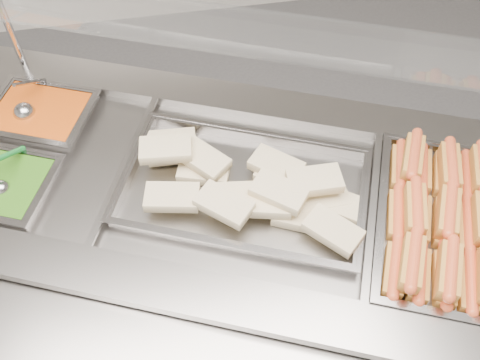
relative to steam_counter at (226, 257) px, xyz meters
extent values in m
cube|color=gray|center=(0.00, 0.00, -0.01)|extent=(1.87, 1.34, 0.84)
cube|color=gray|center=(-0.13, -0.31, 0.42)|extent=(1.71, 0.82, 0.03)
cube|color=gray|center=(0.13, 0.31, 0.42)|extent=(1.71, 0.82, 0.03)
cube|color=black|center=(0.00, 0.00, 0.31)|extent=(1.65, 1.11, 0.02)
cube|color=gray|center=(0.38, -0.16, 0.43)|extent=(0.23, 0.51, 0.01)
cube|color=gray|center=(-0.27, 0.11, 0.43)|extent=(0.23, 0.51, 0.01)
cylinder|color=silver|center=(-0.57, 0.58, 0.65)|extent=(0.02, 0.02, 0.42)
cube|color=silver|center=(0.08, 0.18, 0.80)|extent=(1.57, 0.87, 0.08)
cube|color=#B03809|center=(-0.52, 0.37, 0.40)|extent=(0.33, 0.30, 0.08)
cube|color=#1F590E|center=(-0.63, 0.11, 0.40)|extent=(0.33, 0.30, 0.08)
cube|color=#B06E24|center=(0.38, -0.34, 0.41)|extent=(0.11, 0.15, 0.05)
cylinder|color=red|center=(0.38, -0.34, 0.44)|extent=(0.09, 0.16, 0.03)
cube|color=#B06E24|center=(0.44, -0.19, 0.41)|extent=(0.10, 0.15, 0.05)
cylinder|color=red|center=(0.44, -0.19, 0.44)|extent=(0.08, 0.16, 0.03)
cube|color=#B06E24|center=(0.51, -0.03, 0.41)|extent=(0.10, 0.15, 0.05)
cylinder|color=red|center=(0.51, -0.03, 0.44)|extent=(0.09, 0.16, 0.03)
cube|color=#B06E24|center=(0.43, -0.36, 0.41)|extent=(0.11, 0.15, 0.05)
cylinder|color=red|center=(0.43, -0.36, 0.44)|extent=(0.09, 0.16, 0.03)
cube|color=#B06E24|center=(0.50, -0.21, 0.42)|extent=(0.10, 0.15, 0.05)
cylinder|color=red|center=(0.50, -0.21, 0.44)|extent=(0.09, 0.16, 0.03)
cube|color=#B06E24|center=(0.56, -0.05, 0.42)|extent=(0.10, 0.15, 0.05)
cylinder|color=red|center=(0.56, -0.05, 0.44)|extent=(0.09, 0.16, 0.03)
cube|color=#B06E24|center=(0.49, -0.39, 0.42)|extent=(0.10, 0.15, 0.05)
cylinder|color=red|center=(0.49, -0.39, 0.44)|extent=(0.08, 0.16, 0.03)
cube|color=#B06E24|center=(0.55, -0.23, 0.42)|extent=(0.10, 0.15, 0.05)
cylinder|color=red|center=(0.55, -0.23, 0.44)|extent=(0.09, 0.16, 0.03)
cube|color=#B06E24|center=(0.62, -0.08, 0.42)|extent=(0.10, 0.15, 0.05)
cylinder|color=red|center=(0.62, -0.08, 0.44)|extent=(0.09, 0.16, 0.03)
cube|color=#B06E24|center=(0.54, -0.41, 0.42)|extent=(0.10, 0.15, 0.05)
cylinder|color=red|center=(0.54, -0.41, 0.44)|extent=(0.09, 0.16, 0.03)
cube|color=#B06E24|center=(0.61, -0.26, 0.42)|extent=(0.10, 0.15, 0.05)
cylinder|color=red|center=(0.61, -0.26, 0.44)|extent=(0.09, 0.16, 0.03)
cube|color=#B06E24|center=(0.67, -0.10, 0.42)|extent=(0.10, 0.15, 0.05)
cylinder|color=red|center=(0.67, -0.10, 0.44)|extent=(0.09, 0.16, 0.03)
cube|color=#B06E24|center=(0.41, -0.35, 0.47)|extent=(0.11, 0.15, 0.05)
cylinder|color=red|center=(0.41, -0.35, 0.49)|extent=(0.10, 0.16, 0.03)
cube|color=#B06E24|center=(0.47, -0.20, 0.47)|extent=(0.10, 0.15, 0.05)
cylinder|color=red|center=(0.47, -0.20, 0.49)|extent=(0.08, 0.16, 0.03)
cube|color=#B06E24|center=(0.53, -0.04, 0.47)|extent=(0.11, 0.15, 0.05)
cylinder|color=red|center=(0.53, -0.04, 0.49)|extent=(0.10, 0.15, 0.03)
cube|color=#B06E24|center=(0.49, -0.39, 0.47)|extent=(0.11, 0.15, 0.05)
cylinder|color=red|center=(0.49, -0.39, 0.49)|extent=(0.10, 0.15, 0.03)
cube|color=#B06E24|center=(0.55, -0.23, 0.47)|extent=(0.11, 0.15, 0.05)
cylinder|color=red|center=(0.55, -0.23, 0.49)|extent=(0.10, 0.15, 0.03)
cube|color=#B06E24|center=(0.62, -0.09, 0.47)|extent=(0.10, 0.15, 0.05)
cylinder|color=red|center=(0.62, -0.09, 0.49)|extent=(0.08, 0.16, 0.03)
cube|color=beige|center=(0.29, -0.12, 0.42)|extent=(0.16, 0.15, 0.03)
cube|color=beige|center=(0.19, -0.14, 0.43)|extent=(0.17, 0.13, 0.03)
cube|color=beige|center=(-0.13, 0.14, 0.43)|extent=(0.15, 0.09, 0.03)
cube|color=beige|center=(-0.05, 0.05, 0.42)|extent=(0.16, 0.12, 0.03)
cube|color=beige|center=(0.25, -0.05, 0.42)|extent=(0.17, 0.15, 0.03)
cube|color=beige|center=(-0.13, 0.18, 0.43)|extent=(0.15, 0.09, 0.03)
cube|color=beige|center=(0.26, -0.10, 0.43)|extent=(0.15, 0.09, 0.03)
cube|color=beige|center=(0.17, -0.01, 0.43)|extent=(0.16, 0.16, 0.03)
cube|color=beige|center=(-0.04, 0.07, 0.46)|extent=(0.16, 0.16, 0.03)
cube|color=beige|center=(0.03, -0.07, 0.46)|extent=(0.15, 0.10, 0.03)
cube|color=beige|center=(-0.14, -0.05, 0.46)|extent=(0.16, 0.11, 0.03)
cube|color=beige|center=(0.25, -0.22, 0.45)|extent=(0.16, 0.16, 0.03)
cube|color=beige|center=(0.09, -0.11, 0.46)|extent=(0.16, 0.11, 0.03)
cube|color=beige|center=(0.15, 0.01, 0.46)|extent=(0.16, 0.16, 0.03)
cube|color=beige|center=(-0.15, 0.10, 0.49)|extent=(0.15, 0.10, 0.03)
cube|color=beige|center=(0.13, -0.10, 0.48)|extent=(0.16, 0.15, 0.03)
cube|color=beige|center=(0.24, -0.08, 0.48)|extent=(0.15, 0.09, 0.03)
cube|color=beige|center=(-0.01, -0.11, 0.48)|extent=(0.16, 0.16, 0.03)
sphere|color=#A3A4A8|center=(-0.56, 0.37, 0.44)|extent=(0.07, 0.07, 0.07)
cylinder|color=#A3A4A8|center=(-0.53, 0.44, 0.49)|extent=(0.07, 0.14, 0.11)
sphere|color=#A3A4A8|center=(-0.61, 0.08, 0.43)|extent=(0.05, 0.05, 0.05)
cylinder|color=#15792E|center=(-0.58, 0.15, 0.49)|extent=(0.07, 0.13, 0.10)
camera|label=1|loc=(-0.11, -0.89, 1.62)|focal=40.00mm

